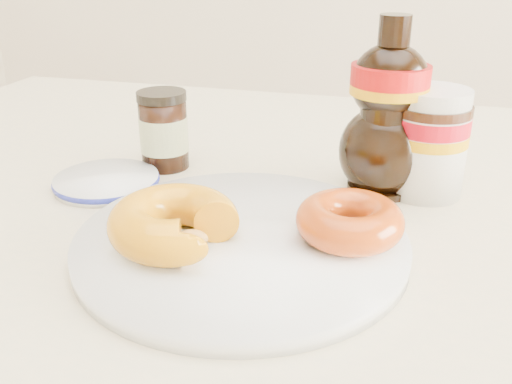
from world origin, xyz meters
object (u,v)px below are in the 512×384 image
(donut_whole, at_px, (350,221))
(dark_jar, at_px, (164,131))
(plate, at_px, (241,242))
(syrup_bottle, at_px, (387,108))
(dining_table, at_px, (345,273))
(nutella_jar, at_px, (429,138))
(donut_bitten, at_px, (174,222))
(blue_rim_saucer, at_px, (107,181))

(donut_whole, bearing_deg, dark_jar, 147.85)
(plate, bearing_deg, syrup_bottle, 56.85)
(dining_table, distance_m, nutella_jar, 0.17)
(dining_table, xyz_separation_m, dark_jar, (-0.23, 0.05, 0.13))
(plate, distance_m, donut_bitten, 0.06)
(dining_table, bearing_deg, syrup_bottle, 61.75)
(donut_bitten, height_order, syrup_bottle, syrup_bottle)
(plate, xyz_separation_m, dark_jar, (-0.15, 0.17, 0.04))
(dining_table, xyz_separation_m, nutella_jar, (0.07, 0.06, 0.15))
(dark_jar, bearing_deg, plate, -49.20)
(plate, distance_m, blue_rim_saucer, 0.21)
(syrup_bottle, bearing_deg, dining_table, -118.25)
(plate, xyz_separation_m, blue_rim_saucer, (-0.19, 0.10, -0.00))
(plate, xyz_separation_m, syrup_bottle, (0.11, 0.17, 0.09))
(dining_table, distance_m, donut_whole, 0.15)
(donut_bitten, relative_size, dark_jar, 1.20)
(plate, distance_m, nutella_jar, 0.24)
(nutella_jar, distance_m, syrup_bottle, 0.06)
(donut_bitten, relative_size, blue_rim_saucer, 0.95)
(dining_table, relative_size, syrup_bottle, 7.44)
(blue_rim_saucer, bearing_deg, dark_jar, 62.36)
(nutella_jar, bearing_deg, donut_bitten, -135.30)
(dining_table, height_order, nutella_jar, nutella_jar)
(plate, height_order, nutella_jar, nutella_jar)
(donut_whole, bearing_deg, syrup_bottle, 83.35)
(dining_table, xyz_separation_m, donut_bitten, (-0.13, -0.15, 0.12))
(donut_whole, distance_m, blue_rim_saucer, 0.29)
(donut_bitten, xyz_separation_m, blue_rim_saucer, (-0.14, 0.13, -0.03))
(syrup_bottle, height_order, blue_rim_saucer, syrup_bottle)
(syrup_bottle, xyz_separation_m, blue_rim_saucer, (-0.30, -0.07, -0.09))
(dark_jar, bearing_deg, donut_whole, -32.15)
(plate, bearing_deg, dark_jar, 130.80)
(donut_whole, xyz_separation_m, blue_rim_saucer, (-0.28, 0.08, -0.02))
(dark_jar, bearing_deg, donut_bitten, -64.12)
(donut_bitten, relative_size, syrup_bottle, 0.60)
(plate, relative_size, blue_rim_saucer, 2.49)
(nutella_jar, relative_size, blue_rim_saucer, 0.97)
(donut_bitten, height_order, donut_whole, donut_bitten)
(dark_jar, xyz_separation_m, blue_rim_saucer, (-0.04, -0.07, -0.04))
(dining_table, relative_size, nutella_jar, 12.13)
(dark_jar, distance_m, blue_rim_saucer, 0.09)
(donut_bitten, bearing_deg, nutella_jar, 24.62)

